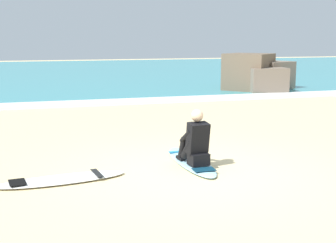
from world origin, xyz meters
TOP-DOWN VIEW (x-y plane):
  - ground_plane at (0.00, 0.00)m, footprint 80.00×80.00m
  - sea at (0.00, 22.11)m, footprint 80.00×28.00m
  - breaking_foam at (0.00, 8.41)m, footprint 80.00×0.90m
  - surfboard_main at (0.13, 0.55)m, footprint 0.56×2.13m
  - surfer_seated at (0.11, 0.27)m, footprint 0.42×0.73m
  - surfboard_spare_near at (-2.17, 0.11)m, footprint 2.09×0.76m
  - rock_outcrop_distant at (6.35, 10.23)m, footprint 3.25×2.91m

SIDE VIEW (x-z plane):
  - ground_plane at x=0.00m, z-range 0.00..0.00m
  - surfboard_main at x=0.13m, z-range 0.00..0.07m
  - surfboard_spare_near at x=-2.17m, z-range 0.00..0.07m
  - sea at x=0.00m, z-range 0.00..0.10m
  - breaking_foam at x=0.00m, z-range 0.00..0.11m
  - surfer_seated at x=0.11m, z-range -0.04..0.91m
  - rock_outcrop_distant at x=6.35m, z-range -0.08..1.48m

